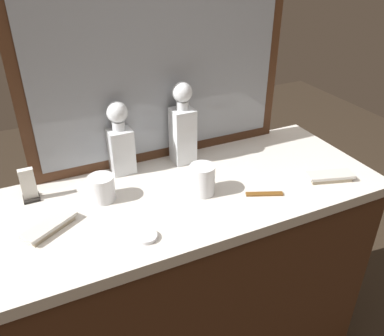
% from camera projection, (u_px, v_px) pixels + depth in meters
% --- Properties ---
extents(dresser, '(1.29, 0.55, 0.93)m').
position_uv_depth(dresser, '(192.00, 287.00, 1.56)').
color(dresser, '#472816').
rests_on(dresser, ground_plane).
extents(dresser_mirror, '(0.96, 0.03, 0.78)m').
position_uv_depth(dresser_mirror, '(159.00, 53.00, 1.33)').
color(dresser_mirror, '#472816').
rests_on(dresser_mirror, dresser).
extents(crystal_decanter_right, '(0.08, 0.08, 0.30)m').
position_uv_depth(crystal_decanter_right, '(183.00, 131.00, 1.43)').
color(crystal_decanter_right, white).
rests_on(crystal_decanter_right, dresser).
extents(crystal_decanter_far_right, '(0.08, 0.08, 0.26)m').
position_uv_depth(crystal_decanter_far_right, '(120.00, 144.00, 1.38)').
color(crystal_decanter_far_right, white).
rests_on(crystal_decanter_far_right, dresser).
extents(crystal_tumbler_left, '(0.08, 0.08, 0.10)m').
position_uv_depth(crystal_tumbler_left, '(202.00, 181.00, 1.28)').
color(crystal_tumbler_left, white).
rests_on(crystal_tumbler_left, dresser).
extents(crystal_tumbler_front, '(0.08, 0.08, 0.08)m').
position_uv_depth(crystal_tumbler_front, '(102.00, 189.00, 1.26)').
color(crystal_tumbler_front, white).
rests_on(crystal_tumbler_front, dresser).
extents(silver_brush_rear, '(0.17, 0.13, 0.02)m').
position_uv_depth(silver_brush_rear, '(50.00, 226.00, 1.14)').
color(silver_brush_rear, '#B7A88C').
rests_on(silver_brush_rear, dresser).
extents(silver_brush_left, '(0.17, 0.10, 0.02)m').
position_uv_depth(silver_brush_left, '(330.00, 177.00, 1.37)').
color(silver_brush_left, '#B7A88C').
rests_on(silver_brush_left, dresser).
extents(porcelain_dish, '(0.06, 0.06, 0.01)m').
position_uv_depth(porcelain_dish, '(146.00, 237.00, 1.11)').
color(porcelain_dish, silver).
rests_on(porcelain_dish, dresser).
extents(tortoiseshell_comb, '(0.12, 0.07, 0.01)m').
position_uv_depth(tortoiseshell_comb, '(264.00, 194.00, 1.30)').
color(tortoiseshell_comb, brown).
rests_on(tortoiseshell_comb, dresser).
extents(napkin_holder, '(0.05, 0.05, 0.11)m').
position_uv_depth(napkin_holder, '(29.00, 187.00, 1.25)').
color(napkin_holder, black).
rests_on(napkin_holder, dresser).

